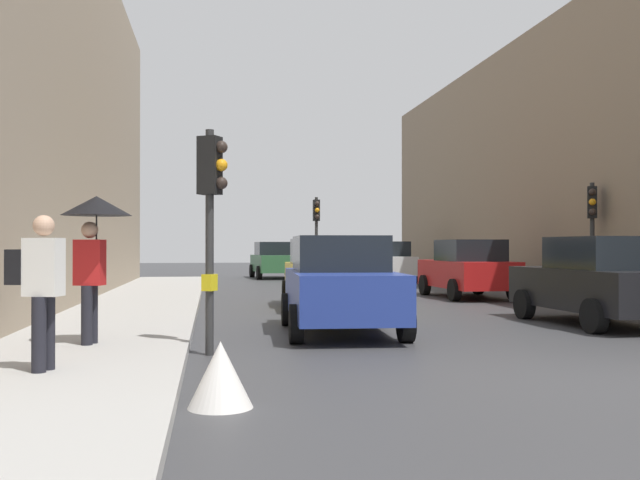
% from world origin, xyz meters
% --- Properties ---
extents(ground_plane, '(120.00, 120.00, 0.00)m').
position_xyz_m(ground_plane, '(0.00, 0.00, 0.00)').
color(ground_plane, '#38383A').
extents(sidewalk_kerb, '(2.87, 40.00, 0.16)m').
position_xyz_m(sidewalk_kerb, '(-6.71, 6.00, 0.08)').
color(sidewalk_kerb, '#A8A5A0').
rests_on(sidewalk_kerb, ground).
extents(traffic_light_far_median, '(0.25, 0.43, 3.50)m').
position_xyz_m(traffic_light_far_median, '(-0.87, 20.59, 2.41)').
color(traffic_light_far_median, '#2D2D2D').
rests_on(traffic_light_far_median, ground).
extents(traffic_light_near_right, '(0.45, 0.36, 3.26)m').
position_xyz_m(traffic_light_near_right, '(-4.95, 2.70, 2.25)').
color(traffic_light_near_right, '#2D2D2D').
rests_on(traffic_light_near_right, ground).
extents(traffic_light_mid_street, '(0.35, 0.45, 3.24)m').
position_xyz_m(traffic_light_mid_street, '(4.96, 10.02, 2.24)').
color(traffic_light_mid_street, '#2D2D2D').
rests_on(traffic_light_mid_street, ground).
extents(car_yellow_taxi, '(2.18, 4.28, 1.76)m').
position_xyz_m(car_yellow_taxi, '(-2.10, 10.53, 0.88)').
color(car_yellow_taxi, yellow).
rests_on(car_yellow_taxi, ground).
extents(car_green_estate, '(2.25, 4.31, 1.76)m').
position_xyz_m(car_green_estate, '(-1.98, 27.51, 0.88)').
color(car_green_estate, '#2D6038').
rests_on(car_green_estate, ground).
extents(car_white_compact, '(2.05, 4.22, 1.76)m').
position_xyz_m(car_white_compact, '(2.61, 23.31, 0.88)').
color(car_white_compact, silver).
rests_on(car_white_compact, ground).
extents(car_red_sedan, '(2.10, 4.24, 1.76)m').
position_xyz_m(car_red_sedan, '(2.74, 13.33, 0.88)').
color(car_red_sedan, red).
rests_on(car_red_sedan, ground).
extents(car_dark_suv, '(2.16, 4.28, 1.76)m').
position_xyz_m(car_dark_suv, '(2.68, 5.61, 0.88)').
color(car_dark_suv, black).
rests_on(car_dark_suv, ground).
extents(car_blue_van, '(2.18, 4.28, 1.76)m').
position_xyz_m(car_blue_van, '(-2.63, 5.12, 0.88)').
color(car_blue_van, navy).
rests_on(car_blue_van, ground).
extents(pedestrian_with_umbrella, '(1.00, 1.00, 2.14)m').
position_xyz_m(pedestrian_with_umbrella, '(-6.62, 2.95, 1.84)').
color(pedestrian_with_umbrella, black).
rests_on(pedestrian_with_umbrella, sidewalk_kerb).
extents(pedestrian_with_black_backpack, '(0.65, 0.43, 1.77)m').
position_xyz_m(pedestrian_with_black_backpack, '(-6.87, 0.71, 1.16)').
color(pedestrian_with_black_backpack, black).
rests_on(pedestrian_with_black_backpack, sidewalk_kerb).
extents(warning_sign_triangle, '(0.64, 0.64, 0.65)m').
position_xyz_m(warning_sign_triangle, '(-4.86, -0.77, 0.33)').
color(warning_sign_triangle, silver).
rests_on(warning_sign_triangle, ground).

